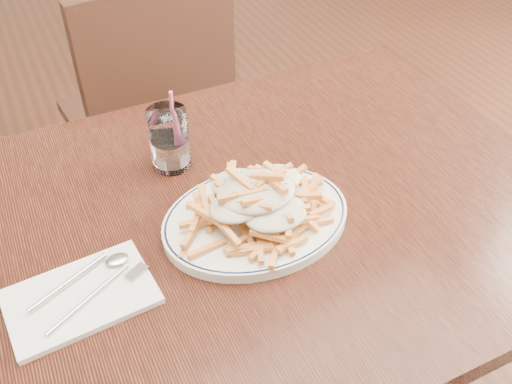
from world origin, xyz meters
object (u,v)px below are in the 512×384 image
chair_far (152,107)px  water_glass (170,142)px  loaded_fries (256,197)px  table (228,250)px  fries_plate (256,219)px

chair_far → water_glass: size_ratio=5.71×
chair_far → loaded_fries: chair_far is taller
table → water_glass: 0.22m
table → fries_plate: (0.04, -0.03, 0.09)m
fries_plate → water_glass: size_ratio=2.17×
chair_far → fries_plate: chair_far is taller
table → water_glass: (-0.03, 0.18, 0.13)m
fries_plate → water_glass: bearing=109.2°
fries_plate → table: bearing=137.9°
table → chair_far: chair_far is taller
table → fries_plate: 0.10m
fries_plate → loaded_fries: loaded_fries is taller
loaded_fries → water_glass: bearing=109.2°
table → fries_plate: size_ratio=3.49×
table → fries_plate: fries_plate is taller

